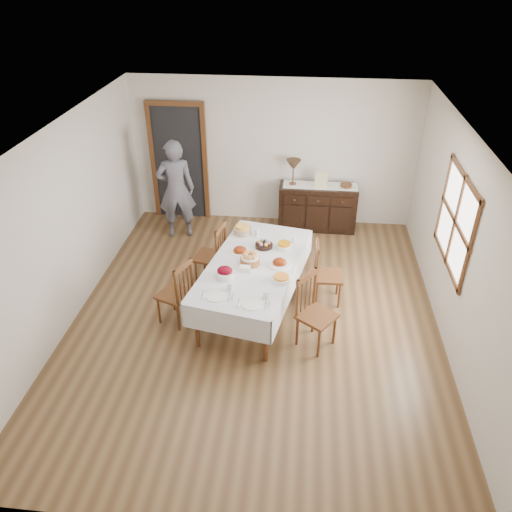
# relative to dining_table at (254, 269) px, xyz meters

# --- Properties ---
(ground) EXTENTS (6.00, 6.00, 0.00)m
(ground) POSITION_rel_dining_table_xyz_m (0.04, -0.19, -0.68)
(ground) COLOR brown
(room_shell) EXTENTS (5.02, 6.02, 2.65)m
(room_shell) POSITION_rel_dining_table_xyz_m (-0.10, 0.23, 0.96)
(room_shell) COLOR white
(room_shell) RESTS_ON ground
(dining_table) EXTENTS (1.56, 2.43, 0.77)m
(dining_table) POSITION_rel_dining_table_xyz_m (0.00, 0.00, 0.00)
(dining_table) COLOR silver
(dining_table) RESTS_ON ground
(chair_left_near) EXTENTS (0.53, 0.53, 0.97)m
(chair_left_near) POSITION_rel_dining_table_xyz_m (-0.99, -0.37, -0.19)
(chair_left_near) COLOR #542F16
(chair_left_near) RESTS_ON ground
(chair_left_far) EXTENTS (0.49, 0.49, 1.00)m
(chair_left_far) POSITION_rel_dining_table_xyz_m (-0.68, 0.61, -0.18)
(chair_left_far) COLOR #542F16
(chair_left_far) RESTS_ON ground
(chair_right_near) EXTENTS (0.59, 0.59, 1.01)m
(chair_right_near) POSITION_rel_dining_table_xyz_m (0.83, -0.61, -0.17)
(chair_right_near) COLOR #542F16
(chair_right_near) RESTS_ON ground
(chair_right_far) EXTENTS (0.41, 0.41, 0.96)m
(chair_right_far) POSITION_rel_dining_table_xyz_m (0.98, 0.31, -0.20)
(chair_right_far) COLOR #542F16
(chair_right_far) RESTS_ON ground
(sideboard) EXTENTS (1.37, 0.50, 0.82)m
(sideboard) POSITION_rel_dining_table_xyz_m (0.88, 2.52, -0.27)
(sideboard) COLOR black
(sideboard) RESTS_ON ground
(person) EXTENTS (0.66, 0.51, 1.87)m
(person) POSITION_rel_dining_table_xyz_m (-1.55, 2.01, 0.25)
(person) COLOR #555560
(person) RESTS_ON ground
(bread_basket) EXTENTS (0.27, 0.27, 0.17)m
(bread_basket) POSITION_rel_dining_table_xyz_m (-0.05, -0.02, 0.17)
(bread_basket) COLOR brown
(bread_basket) RESTS_ON dining_table
(egg_basket) EXTENTS (0.25, 0.25, 0.11)m
(egg_basket) POSITION_rel_dining_table_xyz_m (0.10, 0.44, 0.13)
(egg_basket) COLOR black
(egg_basket) RESTS_ON dining_table
(ham_platter_a) EXTENTS (0.27, 0.27, 0.11)m
(ham_platter_a) POSITION_rel_dining_table_xyz_m (-0.22, 0.25, 0.12)
(ham_platter_a) COLOR white
(ham_platter_a) RESTS_ON dining_table
(ham_platter_b) EXTENTS (0.31, 0.31, 0.11)m
(ham_platter_b) POSITION_rel_dining_table_xyz_m (0.35, -0.00, 0.12)
(ham_platter_b) COLOR white
(ham_platter_b) RESTS_ON dining_table
(beet_bowl) EXTENTS (0.24, 0.24, 0.15)m
(beet_bowl) POSITION_rel_dining_table_xyz_m (-0.33, -0.36, 0.16)
(beet_bowl) COLOR white
(beet_bowl) RESTS_ON dining_table
(carrot_bowl) EXTENTS (0.22, 0.22, 0.09)m
(carrot_bowl) POSITION_rel_dining_table_xyz_m (0.39, 0.43, 0.13)
(carrot_bowl) COLOR white
(carrot_bowl) RESTS_ON dining_table
(pineapple_bowl) EXTENTS (0.27, 0.27, 0.13)m
(pineapple_bowl) POSITION_rel_dining_table_xyz_m (-0.25, 0.79, 0.15)
(pineapple_bowl) COLOR tan
(pineapple_bowl) RESTS_ON dining_table
(casserole_dish) EXTENTS (0.24, 0.24, 0.07)m
(casserole_dish) POSITION_rel_dining_table_xyz_m (0.39, -0.38, 0.13)
(casserole_dish) COLOR white
(casserole_dish) RESTS_ON dining_table
(butter_dish) EXTENTS (0.15, 0.12, 0.07)m
(butter_dish) POSITION_rel_dining_table_xyz_m (-0.09, -0.20, 0.13)
(butter_dish) COLOR white
(butter_dish) RESTS_ON dining_table
(setting_left) EXTENTS (0.44, 0.31, 0.10)m
(setting_left) POSITION_rel_dining_table_xyz_m (-0.33, -0.74, 0.11)
(setting_left) COLOR white
(setting_left) RESTS_ON dining_table
(setting_right) EXTENTS (0.44, 0.31, 0.10)m
(setting_right) POSITION_rel_dining_table_xyz_m (0.13, -0.86, 0.11)
(setting_right) COLOR white
(setting_right) RESTS_ON dining_table
(glass_far_a) EXTENTS (0.07, 0.07, 0.11)m
(glass_far_a) POSITION_rel_dining_table_xyz_m (-0.03, 0.74, 0.15)
(glass_far_a) COLOR white
(glass_far_a) RESTS_ON dining_table
(glass_far_b) EXTENTS (0.06, 0.06, 0.09)m
(glass_far_b) POSITION_rel_dining_table_xyz_m (0.52, 0.61, 0.14)
(glass_far_b) COLOR white
(glass_far_b) RESTS_ON dining_table
(runner) EXTENTS (1.30, 0.35, 0.01)m
(runner) POSITION_rel_dining_table_xyz_m (0.90, 2.55, 0.14)
(runner) COLOR white
(runner) RESTS_ON sideboard
(table_lamp) EXTENTS (0.26, 0.26, 0.46)m
(table_lamp) POSITION_rel_dining_table_xyz_m (0.42, 2.55, 0.49)
(table_lamp) COLOR brown
(table_lamp) RESTS_ON sideboard
(picture_frame) EXTENTS (0.22, 0.08, 0.28)m
(picture_frame) POSITION_rel_dining_table_xyz_m (0.91, 2.45, 0.28)
(picture_frame) COLOR beige
(picture_frame) RESTS_ON sideboard
(deco_bowl) EXTENTS (0.20, 0.20, 0.06)m
(deco_bowl) POSITION_rel_dining_table_xyz_m (1.35, 2.54, 0.17)
(deco_bowl) COLOR #542F16
(deco_bowl) RESTS_ON sideboard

